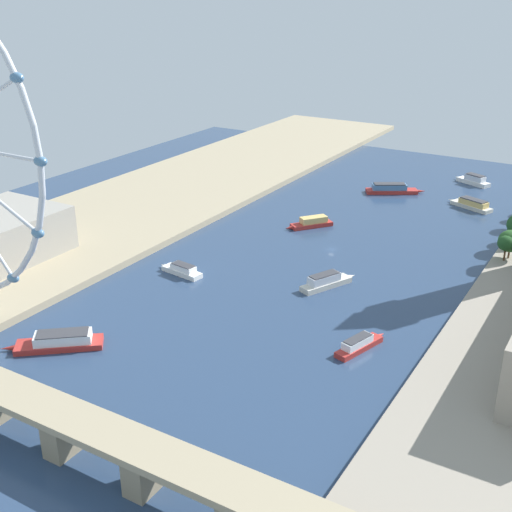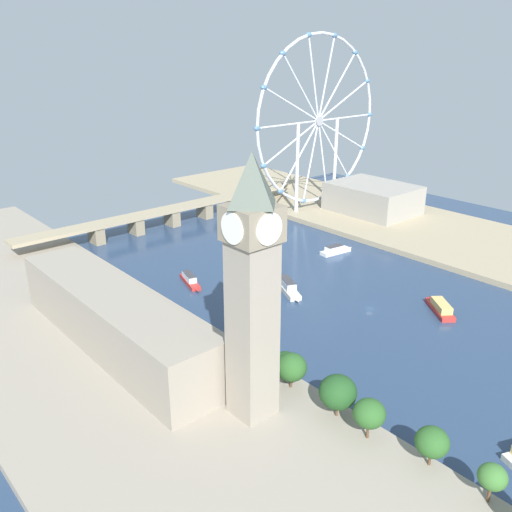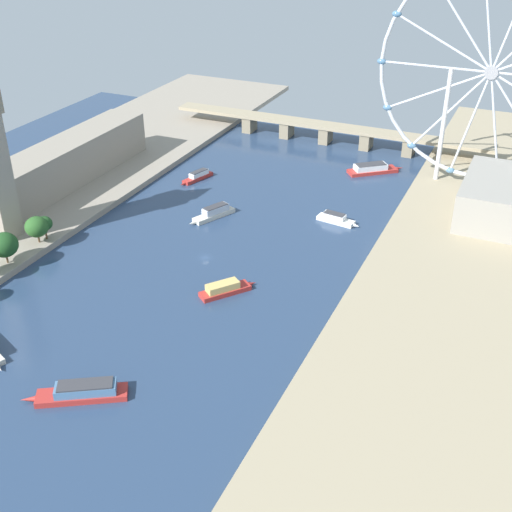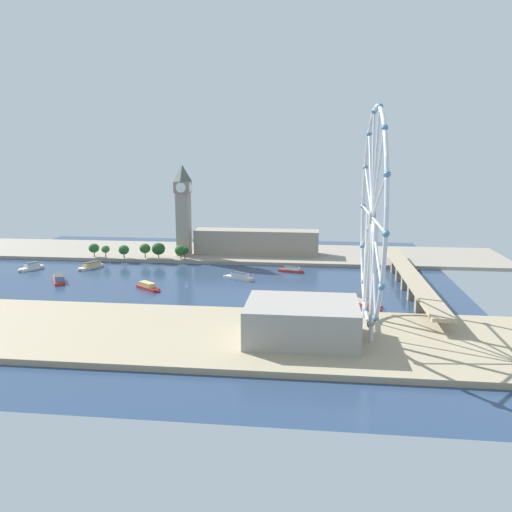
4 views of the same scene
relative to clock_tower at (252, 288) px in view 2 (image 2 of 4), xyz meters
name	(u,v)px [view 2 (image 2 of 4)]	position (x,y,z in m)	size (l,w,h in m)	color
ground_plane	(370,308)	(88.80, 23.83, -44.71)	(390.10, 390.10, 0.00)	navy
riverbank_left	(153,407)	(-21.25, 23.83, -43.21)	(90.00, 520.00, 3.00)	gray
riverbank_right	(492,248)	(198.86, 23.83, -43.21)	(90.00, 520.00, 3.00)	tan
clock_tower	(252,288)	(0.00, 0.00, 0.00)	(14.32, 14.32, 80.09)	gray
parliament_block	(113,319)	(-13.17, 63.89, -30.79)	(22.00, 111.77, 21.84)	gray
tree_row_embankment	(369,411)	(18.35, -29.71, -33.78)	(13.25, 90.31, 13.65)	#513823
ferris_wheel	(318,122)	(182.88, 145.28, 16.29)	(112.97, 3.20, 113.82)	silver
riverside_hall	(373,198)	(202.98, 111.49, -32.40)	(41.69, 54.85, 18.63)	gray
river_bridge	(172,213)	(88.80, 182.80, -36.32)	(202.10, 12.48, 11.69)	tan
tour_boat_0	(190,280)	(44.44, 98.23, -42.81)	(9.92, 22.84, 4.71)	#B22D28
tour_boat_1	(440,307)	(109.32, 1.86, -42.66)	(17.89, 21.55, 4.94)	#B22D28
tour_boat_4	(336,250)	(129.69, 79.53, -42.87)	(21.76, 7.85, 4.57)	white
tour_boat_5	(288,287)	(74.00, 60.45, -42.39)	(14.33, 25.39, 5.74)	beige
tour_boat_7	(255,222)	(128.68, 146.81, -42.49)	(28.40, 24.49, 5.31)	#B22D28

